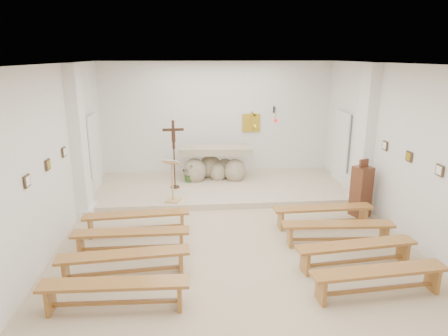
{
  "coord_description": "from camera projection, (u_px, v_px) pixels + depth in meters",
  "views": [
    {
      "loc": [
        -0.88,
        -7.12,
        3.65
      ],
      "look_at": [
        -0.1,
        1.6,
        1.18
      ],
      "focal_mm": 32.0,
      "sensor_mm": 36.0,
      "label": 1
    }
  ],
  "objects": [
    {
      "name": "pilaster_left",
      "position": [
        79.0,
        142.0,
        9.04
      ],
      "size": [
        0.26,
        0.55,
        3.5
      ],
      "primitive_type": "cube",
      "color": "white",
      "rests_on": "ground"
    },
    {
      "name": "wall_right",
      "position": [
        416.0,
        157.0,
        7.72
      ],
      "size": [
        0.02,
        10.0,
        3.5
      ],
      "primitive_type": "cube",
      "color": "silver",
      "rests_on": "ground"
    },
    {
      "name": "station_frame_left_rear",
      "position": [
        64.0,
        152.0,
        8.28
      ],
      "size": [
        0.03,
        0.2,
        0.2
      ],
      "primitive_type": "cube",
      "color": "#43321D",
      "rests_on": "wall_left"
    },
    {
      "name": "bench_left_front",
      "position": [
        137.0,
        218.0,
        8.4
      ],
      "size": [
        2.21,
        0.51,
        0.46
      ],
      "rotation": [
        0.0,
        0.0,
        0.07
      ],
      "color": "#AA7331",
      "rests_on": "ground"
    },
    {
      "name": "wall_back",
      "position": [
        217.0,
        120.0,
        12.2
      ],
      "size": [
        7.0,
        0.02,
        3.5
      ],
      "primitive_type": "cube",
      "color": "silver",
      "rests_on": "ground"
    },
    {
      "name": "potted_plant",
      "position": [
        190.0,
        173.0,
        11.43
      ],
      "size": [
        0.57,
        0.53,
        0.54
      ],
      "primitive_type": "imported",
      "rotation": [
        0.0,
        0.0,
        0.27
      ],
      "color": "#335A24",
      "rests_on": "sanctuary_platform"
    },
    {
      "name": "station_frame_left_mid",
      "position": [
        48.0,
        165.0,
        7.32
      ],
      "size": [
        0.03,
        0.2,
        0.2
      ],
      "primitive_type": "cube",
      "color": "#43321D",
      "rests_on": "wall_left"
    },
    {
      "name": "radiator_right",
      "position": [
        351.0,
        186.0,
        10.7
      ],
      "size": [
        0.1,
        0.85,
        0.52
      ],
      "primitive_type": "cube",
      "color": "silver",
      "rests_on": "ground"
    },
    {
      "name": "gold_wall_relief",
      "position": [
        251.0,
        123.0,
        12.29
      ],
      "size": [
        0.55,
        0.04,
        0.55
      ],
      "primitive_type": "cube",
      "color": "gold",
      "rests_on": "wall_back"
    },
    {
      "name": "donation_pedestal",
      "position": [
        361.0,
        191.0,
        9.3
      ],
      "size": [
        0.47,
        0.47,
        1.37
      ],
      "rotation": [
        0.0,
        0.0,
        0.36
      ],
      "color": "#562C18",
      "rests_on": "ground"
    },
    {
      "name": "bench_right_second",
      "position": [
        338.0,
        229.0,
        7.9
      ],
      "size": [
        2.21,
        0.48,
        0.46
      ],
      "rotation": [
        0.0,
        0.0,
        -0.06
      ],
      "color": "#AA7331",
      "rests_on": "ground"
    },
    {
      "name": "pilaster_right",
      "position": [
        365.0,
        137.0,
        9.63
      ],
      "size": [
        0.26,
        0.55,
        3.5
      ],
      "primitive_type": "cube",
      "color": "white",
      "rests_on": "ground"
    },
    {
      "name": "station_frame_left_front",
      "position": [
        27.0,
        181.0,
        6.36
      ],
      "size": [
        0.03,
        0.2,
        0.2
      ],
      "primitive_type": "cube",
      "color": "#43321D",
      "rests_on": "wall_left"
    },
    {
      "name": "radiator_left",
      "position": [
        89.0,
        194.0,
        10.11
      ],
      "size": [
        0.1,
        0.85,
        0.52
      ],
      "primitive_type": "cube",
      "color": "silver",
      "rests_on": "ground"
    },
    {
      "name": "bench_left_fourth",
      "position": [
        115.0,
        289.0,
        5.85
      ],
      "size": [
        2.2,
        0.41,
        0.46
      ],
      "rotation": [
        0.0,
        0.0,
        -0.03
      ],
      "color": "#AA7331",
      "rests_on": "ground"
    },
    {
      "name": "bench_left_second",
      "position": [
        131.0,
        237.0,
        7.55
      ],
      "size": [
        2.19,
        0.36,
        0.46
      ],
      "rotation": [
        0.0,
        0.0,
        -0.0
      ],
      "color": "#AA7331",
      "rests_on": "ground"
    },
    {
      "name": "ground",
      "position": [
        236.0,
        247.0,
        7.89
      ],
      "size": [
        7.0,
        10.0,
        0.0
      ],
      "primitive_type": "cube",
      "color": "tan",
      "rests_on": "ground"
    },
    {
      "name": "bench_right_fourth",
      "position": [
        379.0,
        276.0,
        6.2
      ],
      "size": [
        2.21,
        0.53,
        0.46
      ],
      "rotation": [
        0.0,
        0.0,
        0.08
      ],
      "color": "#AA7331",
      "rests_on": "ground"
    },
    {
      "name": "bench_right_front",
      "position": [
        323.0,
        212.0,
        8.75
      ],
      "size": [
        2.2,
        0.41,
        0.46
      ],
      "rotation": [
        0.0,
        0.0,
        0.03
      ],
      "color": "#AA7331",
      "rests_on": "ground"
    },
    {
      "name": "altar",
      "position": [
        215.0,
        165.0,
        11.66
      ],
      "size": [
        2.11,
        0.97,
        1.07
      ],
      "rotation": [
        0.0,
        0.0,
        -0.06
      ],
      "color": "tan",
      "rests_on": "sanctuary_platform"
    },
    {
      "name": "station_frame_right_mid",
      "position": [
        409.0,
        156.0,
        7.92
      ],
      "size": [
        0.03,
        0.2,
        0.2
      ],
      "primitive_type": "cube",
      "color": "#43321D",
      "rests_on": "wall_right"
    },
    {
      "name": "station_frame_right_rear",
      "position": [
        385.0,
        146.0,
        8.88
      ],
      "size": [
        0.03,
        0.2,
        0.2
      ],
      "primitive_type": "cube",
      "color": "#43321D",
      "rests_on": "wall_right"
    },
    {
      "name": "sanctuary_lamp",
      "position": [
        275.0,
        119.0,
        12.06
      ],
      "size": [
        0.11,
        0.36,
        0.44
      ],
      "color": "black",
      "rests_on": "wall_back"
    },
    {
      "name": "sanctuary_platform",
      "position": [
        221.0,
        187.0,
        11.23
      ],
      "size": [
        6.98,
        3.0,
        0.15
      ],
      "primitive_type": "cube",
      "color": "beige",
      "rests_on": "ground"
    },
    {
      "name": "ceiling",
      "position": [
        238.0,
        65.0,
        6.95
      ],
      "size": [
        7.0,
        10.0,
        0.02
      ],
      "primitive_type": "cube",
      "color": "silver",
      "rests_on": "wall_back"
    },
    {
      "name": "bench_right_third",
      "position": [
        356.0,
        249.0,
        7.05
      ],
      "size": [
        2.22,
        0.58,
        0.46
      ],
      "rotation": [
        0.0,
        0.0,
        0.11
      ],
      "color": "#AA7331",
      "rests_on": "ground"
    },
    {
      "name": "lectern",
      "position": [
        172.0,
        180.0,
        9.78
      ],
      "size": [
        0.47,
        0.43,
        1.11
      ],
      "rotation": [
        0.0,
        0.0,
        -0.31
      ],
      "color": "tan",
      "rests_on": "sanctuary_platform"
    },
    {
      "name": "bench_left_third",
      "position": [
        124.0,
        260.0,
        6.7
      ],
      "size": [
        2.21,
        0.54,
        0.46
      ],
      "rotation": [
        0.0,
        0.0,
        0.09
      ],
      "color": "#AA7331",
      "rests_on": "ground"
    },
    {
      "name": "station_frame_right_front",
      "position": [
        440.0,
        170.0,
        6.96
      ],
      "size": [
        0.03,
        0.2,
        0.2
      ],
      "primitive_type": "cube",
      "color": "#43321D",
      "rests_on": "wall_right"
    },
    {
      "name": "crucifix_stand",
      "position": [
        174.0,
        149.0,
        10.68
      ],
      "size": [
        0.56,
        0.24,
        1.86
      ],
      "rotation": [
        0.0,
        0.0,
        0.06
      ],
      "color": "#3C2213",
      "rests_on": "sanctuary_platform"
    },
    {
      "name": "wall_left",
      "position": [
        43.0,
        166.0,
        7.12
      ],
      "size": [
        0.02,
        10.0,
        3.5
      ],
      "primitive_type": "cube",
      "color": "silver",
      "rests_on": "ground"
    }
  ]
}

